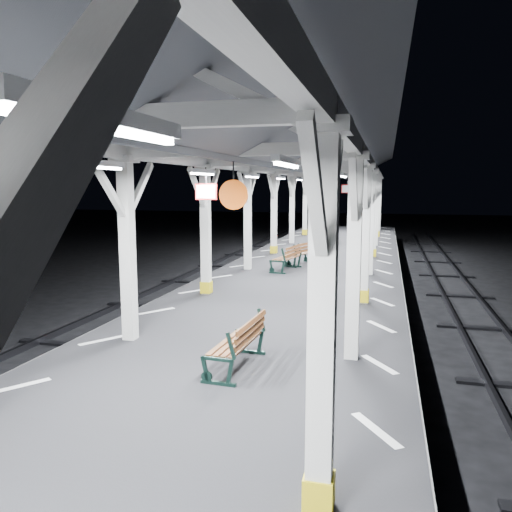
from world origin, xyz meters
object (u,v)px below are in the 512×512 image
at_px(bench_near, 241,342).
at_px(bench_far, 303,253).
at_px(bench_mid, 289,257).
at_px(bench_extra, 329,233).

bearing_deg(bench_near, bench_far, 97.39).
height_order(bench_near, bench_mid, bench_mid).
relative_size(bench_mid, bench_far, 1.02).
bearing_deg(bench_far, bench_near, -65.82).
distance_m(bench_mid, bench_extra, 8.60).
height_order(bench_mid, bench_extra, bench_extra).
bearing_deg(bench_near, bench_mid, 99.61).
relative_size(bench_near, bench_far, 0.94).
xyz_separation_m(bench_mid, bench_extra, (0.35, 8.59, 0.03)).
distance_m(bench_far, bench_extra, 7.29).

